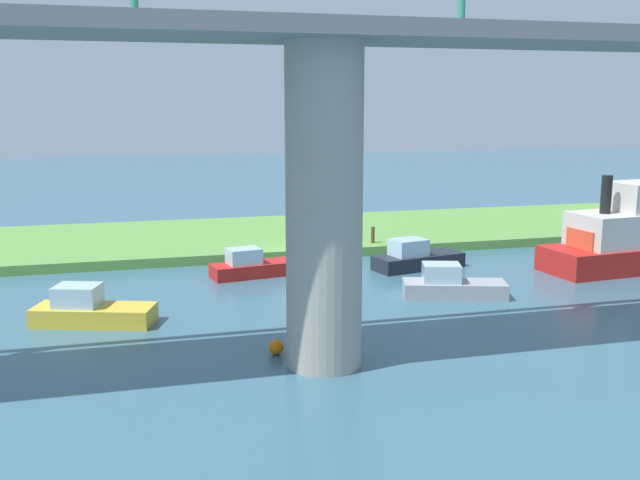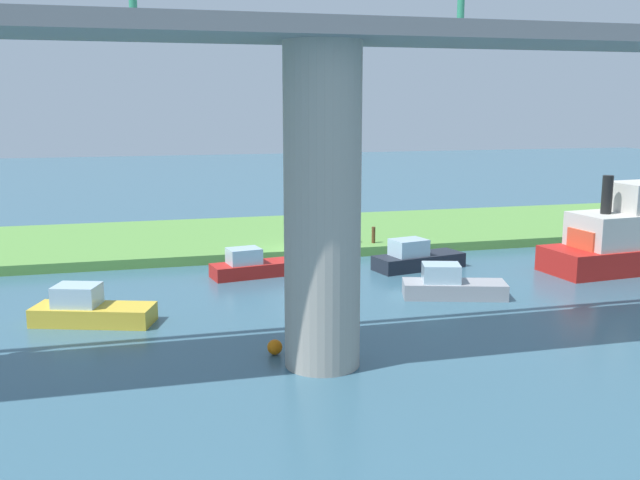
{
  "view_description": "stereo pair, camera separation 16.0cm",
  "coord_description": "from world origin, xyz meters",
  "px_view_note": "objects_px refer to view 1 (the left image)",
  "views": [
    {
      "loc": [
        8.89,
        35.94,
        8.09
      ],
      "look_at": [
        0.65,
        5.0,
        2.0
      ],
      "focal_mm": 40.52,
      "sensor_mm": 36.0,
      "label": 1
    },
    {
      "loc": [
        8.74,
        35.98,
        8.09
      ],
      "look_at": [
        0.65,
        5.0,
        2.0
      ],
      "focal_mm": 40.52,
      "sensor_mm": 36.0,
      "label": 2
    }
  ],
  "objects_px": {
    "bridge_pylon": "(324,209)",
    "houseboat_blue": "(90,310)",
    "person_on_bank": "(348,231)",
    "mooring_post": "(373,235)",
    "motorboat_red": "(638,234)",
    "riverboat_paddlewheel": "(416,258)",
    "marker_buoy": "(276,347)",
    "skiff_small": "(252,266)",
    "pontoon_yellow": "(451,285)"
  },
  "relations": [
    {
      "from": "pontoon_yellow",
      "to": "mooring_post",
      "type": "bearing_deg",
      "value": -89.3
    },
    {
      "from": "bridge_pylon",
      "to": "houseboat_blue",
      "type": "xyz_separation_m",
      "value": [
        7.29,
        -6.34,
        -4.41
      ]
    },
    {
      "from": "skiff_small",
      "to": "houseboat_blue",
      "type": "relative_size",
      "value": 0.93
    },
    {
      "from": "bridge_pylon",
      "to": "motorboat_red",
      "type": "bearing_deg",
      "value": -154.05
    },
    {
      "from": "person_on_bank",
      "to": "motorboat_red",
      "type": "bearing_deg",
      "value": 149.7
    },
    {
      "from": "riverboat_paddlewheel",
      "to": "mooring_post",
      "type": "bearing_deg",
      "value": -80.88
    },
    {
      "from": "person_on_bank",
      "to": "mooring_post",
      "type": "relative_size",
      "value": 1.55
    },
    {
      "from": "pontoon_yellow",
      "to": "marker_buoy",
      "type": "xyz_separation_m",
      "value": [
        8.58,
        5.1,
        -0.26
      ]
    },
    {
      "from": "pontoon_yellow",
      "to": "marker_buoy",
      "type": "bearing_deg",
      "value": 30.71
    },
    {
      "from": "person_on_bank",
      "to": "bridge_pylon",
      "type": "bearing_deg",
      "value": 70.53
    },
    {
      "from": "houseboat_blue",
      "to": "person_on_bank",
      "type": "bearing_deg",
      "value": -142.28
    },
    {
      "from": "skiff_small",
      "to": "bridge_pylon",
      "type": "bearing_deg",
      "value": 90.9
    },
    {
      "from": "person_on_bank",
      "to": "motorboat_red",
      "type": "xyz_separation_m",
      "value": [
        -12.74,
        7.45,
        0.54
      ]
    },
    {
      "from": "riverboat_paddlewheel",
      "to": "skiff_small",
      "type": "bearing_deg",
      "value": -3.59
    },
    {
      "from": "motorboat_red",
      "to": "houseboat_blue",
      "type": "xyz_separation_m",
      "value": [
        25.86,
        2.7,
        -1.22
      ]
    },
    {
      "from": "houseboat_blue",
      "to": "marker_buoy",
      "type": "height_order",
      "value": "houseboat_blue"
    },
    {
      "from": "bridge_pylon",
      "to": "person_on_bank",
      "type": "height_order",
      "value": "bridge_pylon"
    },
    {
      "from": "bridge_pylon",
      "to": "skiff_small",
      "type": "bearing_deg",
      "value": -89.1
    },
    {
      "from": "mooring_post",
      "to": "skiff_small",
      "type": "relative_size",
      "value": 0.21
    },
    {
      "from": "houseboat_blue",
      "to": "riverboat_paddlewheel",
      "type": "distance_m",
      "value": 16.12
    },
    {
      "from": "motorboat_red",
      "to": "skiff_small",
      "type": "xyz_separation_m",
      "value": [
        18.76,
        -3.19,
        -1.25
      ]
    },
    {
      "from": "skiff_small",
      "to": "person_on_bank",
      "type": "bearing_deg",
      "value": -144.76
    },
    {
      "from": "motorboat_red",
      "to": "pontoon_yellow",
      "type": "bearing_deg",
      "value": 13.3
    },
    {
      "from": "houseboat_blue",
      "to": "marker_buoy",
      "type": "bearing_deg",
      "value": 139.93
    },
    {
      "from": "motorboat_red",
      "to": "houseboat_blue",
      "type": "distance_m",
      "value": 26.02
    },
    {
      "from": "mooring_post",
      "to": "motorboat_red",
      "type": "height_order",
      "value": "motorboat_red"
    },
    {
      "from": "motorboat_red",
      "to": "skiff_small",
      "type": "distance_m",
      "value": 19.07
    },
    {
      "from": "pontoon_yellow",
      "to": "motorboat_red",
      "type": "bearing_deg",
      "value": -166.7
    },
    {
      "from": "person_on_bank",
      "to": "pontoon_yellow",
      "type": "relative_size",
      "value": 0.31
    },
    {
      "from": "motorboat_red",
      "to": "riverboat_paddlewheel",
      "type": "height_order",
      "value": "motorboat_red"
    },
    {
      "from": "person_on_bank",
      "to": "skiff_small",
      "type": "relative_size",
      "value": 0.32
    },
    {
      "from": "houseboat_blue",
      "to": "skiff_small",
      "type": "bearing_deg",
      "value": -140.3
    },
    {
      "from": "bridge_pylon",
      "to": "motorboat_red",
      "type": "height_order",
      "value": "bridge_pylon"
    },
    {
      "from": "bridge_pylon",
      "to": "person_on_bank",
      "type": "xyz_separation_m",
      "value": [
        -5.83,
        -16.48,
        -3.73
      ]
    },
    {
      "from": "bridge_pylon",
      "to": "houseboat_blue",
      "type": "height_order",
      "value": "bridge_pylon"
    },
    {
      "from": "houseboat_blue",
      "to": "pontoon_yellow",
      "type": "xyz_separation_m",
      "value": [
        -14.6,
        -0.04,
        -0.01
      ]
    },
    {
      "from": "bridge_pylon",
      "to": "marker_buoy",
      "type": "distance_m",
      "value": 5.02
    },
    {
      "from": "person_on_bank",
      "to": "motorboat_red",
      "type": "height_order",
      "value": "motorboat_red"
    },
    {
      "from": "riverboat_paddlewheel",
      "to": "marker_buoy",
      "type": "distance_m",
      "value": 13.91
    },
    {
      "from": "mooring_post",
      "to": "houseboat_blue",
      "type": "relative_size",
      "value": 0.19
    },
    {
      "from": "riverboat_paddlewheel",
      "to": "marker_buoy",
      "type": "xyz_separation_m",
      "value": [
        9.18,
        10.44,
        -0.3
      ]
    },
    {
      "from": "houseboat_blue",
      "to": "riverboat_paddlewheel",
      "type": "relative_size",
      "value": 0.97
    },
    {
      "from": "bridge_pylon",
      "to": "person_on_bank",
      "type": "distance_m",
      "value": 17.88
    },
    {
      "from": "pontoon_yellow",
      "to": "riverboat_paddlewheel",
      "type": "height_order",
      "value": "riverboat_paddlewheel"
    },
    {
      "from": "bridge_pylon",
      "to": "riverboat_paddlewheel",
      "type": "height_order",
      "value": "bridge_pylon"
    },
    {
      "from": "mooring_post",
      "to": "marker_buoy",
      "type": "distance_m",
      "value": 17.16
    },
    {
      "from": "mooring_post",
      "to": "motorboat_red",
      "type": "bearing_deg",
      "value": 147.83
    },
    {
      "from": "marker_buoy",
      "to": "skiff_small",
      "type": "bearing_deg",
      "value": -95.61
    },
    {
      "from": "person_on_bank",
      "to": "houseboat_blue",
      "type": "height_order",
      "value": "person_on_bank"
    },
    {
      "from": "pontoon_yellow",
      "to": "skiff_small",
      "type": "bearing_deg",
      "value": -37.95
    }
  ]
}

